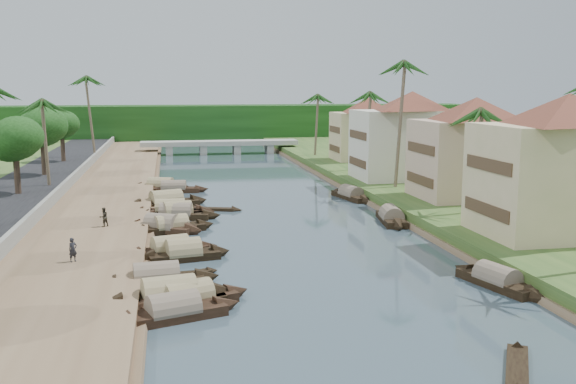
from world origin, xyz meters
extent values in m
plane|color=#394B55|center=(0.00, 0.00, 0.00)|extent=(220.00, 220.00, 0.00)
cube|color=brown|center=(-16.00, 20.00, 0.40)|extent=(10.00, 180.00, 0.80)
cube|color=#2A4A1D|center=(19.00, 20.00, 0.60)|extent=(16.00, 180.00, 1.20)
cube|color=black|center=(-24.50, 20.00, 0.70)|extent=(8.00, 180.00, 1.40)
cube|color=slate|center=(-20.20, 20.00, 1.35)|extent=(0.40, 180.00, 1.10)
cube|color=#12350E|center=(0.00, 95.00, 4.00)|extent=(120.00, 4.00, 8.00)
cube|color=#12350E|center=(0.00, 100.00, 4.00)|extent=(120.00, 4.00, 8.00)
cube|color=#12350E|center=(0.00, 105.00, 4.00)|extent=(120.00, 4.00, 8.00)
cube|color=#9C9C92|center=(0.00, 72.00, 2.00)|extent=(28.00, 4.00, 0.80)
cube|color=#9C9C92|center=(-9.00, 72.00, 0.90)|extent=(1.20, 3.50, 1.80)
cube|color=#9C9C92|center=(-3.00, 72.00, 0.90)|extent=(1.20, 3.50, 1.80)
cube|color=#9C9C92|center=(3.00, 72.00, 0.90)|extent=(1.20, 3.50, 1.80)
cube|color=#9C9C92|center=(9.00, 72.00, 0.90)|extent=(1.20, 3.50, 1.80)
cube|color=beige|center=(19.00, -2.00, 5.20)|extent=(12.00, 8.00, 8.00)
pyramid|color=brown|center=(19.00, -2.00, 10.30)|extent=(14.85, 14.85, 2.20)
cube|color=#493422|center=(12.95, -2.00, 3.20)|extent=(0.10, 6.40, 0.90)
cube|color=#493422|center=(12.95, -2.00, 6.40)|extent=(0.10, 6.40, 0.90)
cube|color=tan|center=(20.00, 14.00, 4.95)|extent=(11.00, 8.00, 7.50)
pyramid|color=brown|center=(20.00, 14.00, 9.80)|extent=(14.11, 14.11, 2.20)
cube|color=#493422|center=(14.45, 14.00, 3.08)|extent=(0.10, 6.40, 0.90)
cube|color=#493422|center=(14.45, 14.00, 6.08)|extent=(0.10, 6.40, 0.90)
cube|color=beige|center=(19.00, 28.00, 5.20)|extent=(13.00, 8.00, 8.00)
pyramid|color=brown|center=(19.00, 28.00, 10.30)|extent=(15.59, 15.59, 2.20)
cube|color=#493422|center=(12.45, 28.00, 3.20)|extent=(0.10, 6.40, 0.90)
cube|color=#493422|center=(12.45, 28.00, 6.40)|extent=(0.10, 6.40, 0.90)
cube|color=beige|center=(20.00, 48.00, 4.70)|extent=(10.00, 7.00, 7.00)
pyramid|color=brown|center=(20.00, 48.00, 9.30)|extent=(12.62, 12.62, 2.20)
cube|color=#493422|center=(14.95, 48.00, 2.95)|extent=(0.10, 5.60, 0.90)
cube|color=#493422|center=(14.95, 48.00, 5.75)|extent=(0.10, 5.60, 0.90)
cube|color=black|center=(-9.22, -11.51, 0.20)|extent=(5.71, 3.32, 0.70)
cone|color=black|center=(-6.34, -10.57, 0.28)|extent=(1.96, 1.94, 1.70)
cone|color=black|center=(-12.09, -12.46, 0.28)|extent=(1.96, 1.94, 1.70)
cylinder|color=#766858|center=(-9.22, -11.51, 0.58)|extent=(4.51, 2.98, 1.77)
cube|color=black|center=(-9.41, -9.35, 0.20)|extent=(6.27, 3.14, 0.70)
cone|color=black|center=(-6.13, -8.78, 0.28)|extent=(2.06, 2.20, 2.11)
cone|color=black|center=(-12.68, -9.93, 0.28)|extent=(2.06, 2.20, 2.11)
cylinder|color=#998A61|center=(-9.41, -9.35, 0.58)|extent=(4.89, 2.98, 2.22)
cube|color=black|center=(-8.40, -9.60, 0.20)|extent=(5.66, 3.53, 0.70)
cone|color=black|center=(-5.60, -8.52, 0.28)|extent=(2.00, 1.98, 1.69)
cone|color=black|center=(-11.21, -10.69, 0.28)|extent=(2.00, 1.98, 1.69)
cylinder|color=#998A61|center=(-8.40, -9.60, 0.58)|extent=(4.49, 3.13, 1.76)
cube|color=black|center=(-10.15, -5.59, 0.20)|extent=(5.77, 2.33, 0.70)
cone|color=black|center=(-7.04, -5.29, 0.28)|extent=(1.76, 1.76, 1.79)
cone|color=black|center=(-13.26, -5.89, 0.28)|extent=(1.76, 1.76, 1.79)
cylinder|color=#766858|center=(-10.15, -5.59, 0.58)|extent=(4.45, 2.27, 1.87)
cube|color=black|center=(-9.28, 1.43, 0.20)|extent=(5.52, 3.19, 0.70)
cone|color=black|center=(-6.49, 2.26, 0.28)|extent=(1.91, 1.96, 1.76)
cone|color=black|center=(-12.07, 0.60, 0.28)|extent=(1.91, 1.96, 1.76)
cylinder|color=#998A61|center=(-9.28, 1.43, 0.58)|extent=(4.36, 2.91, 1.85)
cube|color=black|center=(-8.39, 0.17, 0.20)|extent=(5.14, 2.77, 0.70)
cone|color=black|center=(-5.73, 0.68, 0.28)|extent=(1.74, 1.93, 1.84)
cone|color=black|center=(-11.05, -0.35, 0.28)|extent=(1.74, 1.93, 1.84)
cylinder|color=#998A61|center=(-8.39, 0.17, 0.58)|extent=(4.03, 2.63, 1.95)
cube|color=black|center=(-9.90, 9.27, 0.20)|extent=(5.63, 4.23, 0.70)
cone|color=black|center=(-7.28, 7.86, 0.28)|extent=(2.20, 2.26, 1.90)
cone|color=black|center=(-12.52, 10.68, 0.28)|extent=(2.20, 2.26, 1.90)
cylinder|color=#766858|center=(-9.90, 9.27, 0.58)|extent=(4.55, 3.70, 2.00)
cube|color=black|center=(-9.16, 9.12, 0.20)|extent=(5.78, 3.30, 0.70)
cone|color=black|center=(-6.23, 10.04, 0.28)|extent=(1.98, 1.96, 1.74)
cone|color=black|center=(-12.08, 8.21, 0.28)|extent=(1.98, 1.96, 1.74)
cylinder|color=#998A61|center=(-9.16, 9.12, 0.58)|extent=(4.56, 2.98, 1.80)
cube|color=black|center=(-8.54, 14.87, 0.20)|extent=(5.53, 3.06, 0.70)
cone|color=black|center=(-5.71, 15.52, 0.28)|extent=(1.89, 2.05, 1.92)
cone|color=black|center=(-11.37, 14.22, 0.28)|extent=(1.89, 2.05, 1.92)
cylinder|color=#998A61|center=(-8.54, 14.87, 0.58)|extent=(4.34, 2.86, 2.03)
cube|color=black|center=(-8.68, 14.57, 0.20)|extent=(6.25, 2.96, 0.70)
cone|color=black|center=(-5.41, 13.90, 0.28)|extent=(2.00, 1.92, 1.81)
cone|color=black|center=(-11.96, 15.24, 0.28)|extent=(2.00, 1.92, 1.81)
cylinder|color=#766858|center=(-8.68, 14.57, 0.58)|extent=(4.87, 2.74, 1.86)
cube|color=black|center=(-9.22, 16.46, 0.20)|extent=(5.85, 2.04, 0.70)
cone|color=black|center=(-6.00, 16.53, 0.28)|extent=(1.72, 1.75, 1.90)
cone|color=black|center=(-12.45, 16.38, 0.28)|extent=(1.72, 1.75, 1.90)
cylinder|color=#998A61|center=(-9.22, 16.46, 0.58)|extent=(4.48, 2.08, 1.98)
cube|color=black|center=(-9.55, 20.90, 0.20)|extent=(6.77, 4.10, 0.70)
cone|color=black|center=(-6.18, 22.02, 0.28)|extent=(2.39, 2.46, 2.18)
cone|color=black|center=(-12.93, 19.78, 0.28)|extent=(2.39, 2.46, 2.18)
cylinder|color=#998A61|center=(-9.55, 20.90, 0.58)|extent=(5.36, 3.71, 2.28)
cube|color=black|center=(-8.71, 29.83, 0.20)|extent=(5.98, 2.24, 0.70)
cone|color=black|center=(-5.49, 29.48, 0.28)|extent=(1.80, 1.63, 1.65)
cone|color=black|center=(-11.94, 30.18, 0.28)|extent=(1.80, 1.63, 1.65)
cylinder|color=#766858|center=(-8.71, 29.83, 0.58)|extent=(4.61, 2.16, 1.69)
cube|color=black|center=(-10.19, 31.43, 0.20)|extent=(6.15, 3.80, 0.70)
cone|color=black|center=(-7.13, 30.31, 0.28)|extent=(2.17, 2.19, 1.90)
cone|color=black|center=(-13.24, 32.54, 0.28)|extent=(2.17, 2.19, 1.90)
cylinder|color=#998A61|center=(-10.19, 31.43, 0.58)|extent=(4.88, 3.40, 1.98)
cube|color=black|center=(9.86, -9.57, 0.20)|extent=(2.99, 5.81, 0.70)
cone|color=black|center=(9.05, -6.57, 0.28)|extent=(1.79, 1.90, 1.61)
cone|color=black|center=(10.67, -12.57, 0.28)|extent=(1.79, 1.90, 1.61)
cylinder|color=#766858|center=(9.86, -9.57, 0.58)|extent=(2.70, 4.55, 1.65)
cube|color=black|center=(10.03, 9.40, 0.20)|extent=(2.61, 5.88, 0.70)
cone|color=black|center=(10.49, 12.52, 0.28)|extent=(1.84, 1.85, 1.81)
cone|color=black|center=(9.57, 6.27, 0.28)|extent=(1.84, 1.85, 1.81)
cylinder|color=#766858|center=(10.03, 9.40, 0.58)|extent=(2.48, 4.57, 1.88)
cube|color=black|center=(9.94, 21.83, 0.20)|extent=(2.98, 6.25, 0.70)
cone|color=black|center=(9.22, 25.10, 0.28)|extent=(1.88, 2.00, 1.75)
cone|color=black|center=(10.66, 18.56, 0.28)|extent=(1.88, 2.00, 1.75)
cylinder|color=#766858|center=(9.94, 21.83, 0.58)|extent=(2.74, 4.88, 1.79)
cube|color=black|center=(4.83, -20.50, 0.10)|extent=(3.24, 4.67, 0.35)
cone|color=black|center=(6.23, -18.13, 0.10)|extent=(1.39, 1.51, 0.89)
cube|color=black|center=(-8.27, -4.14, 0.10)|extent=(3.21, 2.08, 0.35)
cone|color=black|center=(-6.65, -3.33, 0.10)|extent=(1.04, 1.00, 0.72)
cone|color=black|center=(-9.90, -4.96, 0.10)|extent=(1.04, 1.00, 0.72)
cube|color=black|center=(-5.07, 17.95, 0.10)|extent=(4.28, 2.08, 0.35)
cone|color=black|center=(-2.81, 17.23, 0.10)|extent=(1.26, 1.12, 0.84)
cone|color=black|center=(-7.33, 18.67, 0.10)|extent=(1.26, 1.12, 0.84)
cylinder|color=brown|center=(16.00, 6.56, 5.59)|extent=(1.37, 0.36, 8.76)
sphere|color=#1F4B19|center=(16.00, 6.56, 9.80)|extent=(3.20, 3.20, 3.20)
cylinder|color=brown|center=(15.00, 21.69, 7.91)|extent=(1.07, 0.36, 13.42)
sphere|color=#1F4B19|center=(15.00, 21.69, 14.35)|extent=(3.20, 3.20, 3.20)
cylinder|color=brown|center=(16.00, 36.64, 6.21)|extent=(1.35, 0.36, 10.01)
sphere|color=#1F4B19|center=(16.00, 36.64, 11.02)|extent=(3.20, 3.20, 3.20)
cylinder|color=brown|center=(-22.00, 28.48, 5.96)|extent=(0.63, 0.36, 9.12)
sphere|color=#1F4B19|center=(-22.00, 28.48, 10.33)|extent=(3.20, 3.20, 3.20)
cylinder|color=brown|center=(14.00, 56.15, 5.95)|extent=(0.81, 0.36, 9.51)
sphere|color=#1F4B19|center=(14.00, 56.15, 10.51)|extent=(3.20, 3.20, 3.20)
cylinder|color=brown|center=(-20.50, 58.88, 7.48)|extent=(1.24, 0.36, 12.16)
sphere|color=#1F4B19|center=(-20.50, 58.88, 13.32)|extent=(3.20, 3.20, 3.20)
cylinder|color=#493629|center=(-24.00, 23.28, 3.21)|extent=(0.60, 0.60, 3.71)
ellipsoid|color=#12350E|center=(-24.00, 23.28, 6.76)|extent=(4.96, 4.96, 4.07)
cylinder|color=#493629|center=(-24.00, 37.52, 3.31)|extent=(0.60, 0.60, 3.91)
ellipsoid|color=#12350E|center=(-24.00, 37.52, 7.05)|extent=(5.41, 5.41, 4.45)
cylinder|color=#493629|center=(-24.00, 52.30, 3.13)|extent=(0.60, 0.60, 3.53)
ellipsoid|color=#12350E|center=(-24.00, 52.30, 6.50)|extent=(4.45, 4.45, 3.66)
cylinder|color=#493629|center=(24.00, 30.76, 2.96)|extent=(0.60, 0.60, 3.61)
ellipsoid|color=#12350E|center=(24.00, 30.76, 6.41)|extent=(4.72, 4.72, 3.88)
imported|color=#222229|center=(-15.39, -1.97, 1.58)|extent=(0.68, 0.64, 1.55)
imported|color=#2B271E|center=(-14.45, 8.57, 1.57)|extent=(0.95, 0.92, 1.54)
camera|label=1|loc=(-9.25, -43.52, 11.76)|focal=40.00mm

